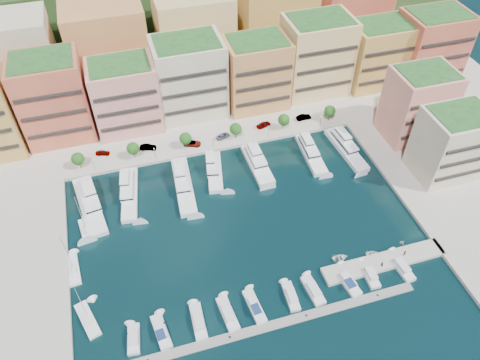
% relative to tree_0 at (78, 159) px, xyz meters
% --- Properties ---
extents(ground, '(400.00, 400.00, 0.00)m').
position_rel_tree_0_xyz_m(ground, '(40.00, -33.50, -4.74)').
color(ground, black).
rests_on(ground, ground).
extents(north_quay, '(220.00, 64.00, 2.00)m').
position_rel_tree_0_xyz_m(north_quay, '(40.00, 28.50, -4.74)').
color(north_quay, '#9E998E').
rests_on(north_quay, ground).
extents(east_quay, '(34.00, 76.00, 2.00)m').
position_rel_tree_0_xyz_m(east_quay, '(102.00, -41.50, -4.74)').
color(east_quay, '#9E998E').
rests_on(east_quay, ground).
extents(hillside, '(240.00, 40.00, 58.00)m').
position_rel_tree_0_xyz_m(hillside, '(40.00, 76.50, -4.74)').
color(hillside, '#1C3716').
rests_on(hillside, ground).
extents(south_pontoon, '(72.00, 2.20, 0.35)m').
position_rel_tree_0_xyz_m(south_pontoon, '(37.00, -63.50, -4.74)').
color(south_pontoon, gray).
rests_on(south_pontoon, ground).
extents(finger_pier, '(32.00, 5.00, 2.00)m').
position_rel_tree_0_xyz_m(finger_pier, '(70.00, -55.50, -4.74)').
color(finger_pier, '#9E998E').
rests_on(finger_pier, ground).
extents(apartment_1, '(20.00, 16.50, 26.80)m').
position_rel_tree_0_xyz_m(apartment_1, '(-4.00, 18.49, 9.57)').
color(apartment_1, '#D56947').
rests_on(apartment_1, north_quay).
extents(apartment_2, '(20.00, 15.50, 22.80)m').
position_rel_tree_0_xyz_m(apartment_2, '(17.00, 16.49, 7.57)').
color(apartment_2, tan).
rests_on(apartment_2, north_quay).
extents(apartment_3, '(22.00, 16.50, 25.80)m').
position_rel_tree_0_xyz_m(apartment_3, '(38.00, 18.49, 9.07)').
color(apartment_3, beige).
rests_on(apartment_3, north_quay).
extents(apartment_4, '(20.00, 15.50, 23.80)m').
position_rel_tree_0_xyz_m(apartment_4, '(60.00, 16.49, 8.07)').
color(apartment_4, '#D58C50').
rests_on(apartment_4, north_quay).
extents(apartment_5, '(22.00, 16.50, 26.80)m').
position_rel_tree_0_xyz_m(apartment_5, '(82.00, 18.49, 9.57)').
color(apartment_5, tan).
rests_on(apartment_5, north_quay).
extents(apartment_6, '(20.00, 15.50, 22.80)m').
position_rel_tree_0_xyz_m(apartment_6, '(104.00, 16.49, 7.57)').
color(apartment_6, tan).
rests_on(apartment_6, north_quay).
extents(apartment_7, '(22.00, 16.50, 24.80)m').
position_rel_tree_0_xyz_m(apartment_7, '(124.00, 14.49, 8.57)').
color(apartment_7, '#D56947').
rests_on(apartment_7, north_quay).
extents(apartment_east_a, '(18.00, 14.50, 22.80)m').
position_rel_tree_0_xyz_m(apartment_east_a, '(102.00, -13.51, 7.57)').
color(apartment_east_a, tan).
rests_on(apartment_east_a, east_quay).
extents(apartment_east_b, '(18.00, 14.50, 20.80)m').
position_rel_tree_0_xyz_m(apartment_east_b, '(102.00, -31.51, 6.57)').
color(apartment_east_b, beige).
rests_on(apartment_east_b, east_quay).
extents(backblock_0, '(26.00, 18.00, 30.00)m').
position_rel_tree_0_xyz_m(backblock_0, '(-15.00, 40.50, 11.26)').
color(backblock_0, beige).
rests_on(backblock_0, north_quay).
extents(backblock_1, '(26.00, 18.00, 30.00)m').
position_rel_tree_0_xyz_m(backblock_1, '(15.00, 40.50, 11.26)').
color(backblock_1, '#D58C50').
rests_on(backblock_1, north_quay).
extents(backblock_2, '(26.00, 18.00, 30.00)m').
position_rel_tree_0_xyz_m(backblock_2, '(45.00, 40.50, 11.26)').
color(backblock_2, tan).
rests_on(backblock_2, north_quay).
extents(backblock_3, '(26.00, 18.00, 30.00)m').
position_rel_tree_0_xyz_m(backblock_3, '(75.00, 40.50, 11.26)').
color(backblock_3, tan).
rests_on(backblock_3, north_quay).
extents(backblock_4, '(26.00, 18.00, 30.00)m').
position_rel_tree_0_xyz_m(backblock_4, '(105.00, 40.50, 11.26)').
color(backblock_4, '#D56947').
rests_on(backblock_4, north_quay).
extents(tree_0, '(3.80, 3.80, 5.65)m').
position_rel_tree_0_xyz_m(tree_0, '(0.00, 0.00, 0.00)').
color(tree_0, '#473323').
rests_on(tree_0, north_quay).
extents(tree_1, '(3.80, 3.80, 5.65)m').
position_rel_tree_0_xyz_m(tree_1, '(16.00, 0.00, 0.00)').
color(tree_1, '#473323').
rests_on(tree_1, north_quay).
extents(tree_2, '(3.80, 3.80, 5.65)m').
position_rel_tree_0_xyz_m(tree_2, '(32.00, 0.00, 0.00)').
color(tree_2, '#473323').
rests_on(tree_2, north_quay).
extents(tree_3, '(3.80, 3.80, 5.65)m').
position_rel_tree_0_xyz_m(tree_3, '(48.00, 0.00, 0.00)').
color(tree_3, '#473323').
rests_on(tree_3, north_quay).
extents(tree_4, '(3.80, 3.80, 5.65)m').
position_rel_tree_0_xyz_m(tree_4, '(64.00, 0.00, 0.00)').
color(tree_4, '#473323').
rests_on(tree_4, north_quay).
extents(tree_5, '(3.80, 3.80, 5.65)m').
position_rel_tree_0_xyz_m(tree_5, '(80.00, 0.00, 0.00)').
color(tree_5, '#473323').
rests_on(tree_5, north_quay).
extents(lamppost_0, '(0.30, 0.30, 4.20)m').
position_rel_tree_0_xyz_m(lamppost_0, '(4.00, -2.30, -0.92)').
color(lamppost_0, black).
rests_on(lamppost_0, north_quay).
extents(lamppost_1, '(0.30, 0.30, 4.20)m').
position_rel_tree_0_xyz_m(lamppost_1, '(22.00, -2.30, -0.92)').
color(lamppost_1, black).
rests_on(lamppost_1, north_quay).
extents(lamppost_2, '(0.30, 0.30, 4.20)m').
position_rel_tree_0_xyz_m(lamppost_2, '(40.00, -2.30, -0.92)').
color(lamppost_2, black).
rests_on(lamppost_2, north_quay).
extents(lamppost_3, '(0.30, 0.30, 4.20)m').
position_rel_tree_0_xyz_m(lamppost_3, '(58.00, -2.30, -0.92)').
color(lamppost_3, black).
rests_on(lamppost_3, north_quay).
extents(lamppost_4, '(0.30, 0.30, 4.20)m').
position_rel_tree_0_xyz_m(lamppost_4, '(76.00, -2.30, -0.92)').
color(lamppost_4, black).
rests_on(lamppost_4, north_quay).
extents(yacht_0, '(8.30, 23.25, 7.30)m').
position_rel_tree_0_xyz_m(yacht_0, '(1.44, -14.92, -3.53)').
color(yacht_0, white).
rests_on(yacht_0, ground).
extents(yacht_1, '(7.09, 20.77, 7.30)m').
position_rel_tree_0_xyz_m(yacht_1, '(12.58, -13.89, -3.65)').
color(yacht_1, white).
rests_on(yacht_1, ground).
extents(yacht_2, '(6.28, 22.93, 7.30)m').
position_rel_tree_0_xyz_m(yacht_2, '(27.81, -14.88, -3.53)').
color(yacht_2, white).
rests_on(yacht_2, ground).
extents(yacht_3, '(7.25, 17.04, 7.30)m').
position_rel_tree_0_xyz_m(yacht_3, '(37.79, -12.09, -3.53)').
color(yacht_3, white).
rests_on(yacht_3, ground).
extents(yacht_4, '(5.31, 17.88, 7.30)m').
position_rel_tree_0_xyz_m(yacht_4, '(50.89, -12.69, -3.65)').
color(yacht_4, white).
rests_on(yacht_4, ground).
extents(yacht_5, '(5.39, 18.70, 7.30)m').
position_rel_tree_0_xyz_m(yacht_5, '(68.07, -12.96, -3.53)').
color(yacht_5, white).
rests_on(yacht_5, ground).
extents(yacht_6, '(5.78, 20.96, 7.30)m').
position_rel_tree_0_xyz_m(yacht_6, '(79.38, -13.98, -3.53)').
color(yacht_6, white).
rests_on(yacht_6, ground).
extents(cruiser_0, '(3.52, 7.35, 2.55)m').
position_rel_tree_0_xyz_m(cruiser_0, '(7.84, -58.08, -4.20)').
color(cruiser_0, silver).
rests_on(cruiser_0, ground).
extents(cruiser_1, '(3.75, 8.81, 2.66)m').
position_rel_tree_0_xyz_m(cruiser_1, '(13.88, -58.11, -4.17)').
color(cruiser_1, silver).
rests_on(cruiser_1, ground).
extents(cruiser_2, '(2.99, 9.16, 2.55)m').
position_rel_tree_0_xyz_m(cruiser_2, '(22.24, -58.10, -4.20)').
color(cruiser_2, silver).
rests_on(cruiser_2, ground).
extents(cruiser_3, '(3.54, 9.13, 2.55)m').
position_rel_tree_0_xyz_m(cruiser_3, '(29.08, -58.10, -4.20)').
color(cruiser_3, silver).
rests_on(cruiser_3, ground).
extents(cruiser_4, '(3.37, 9.26, 2.66)m').
position_rel_tree_0_xyz_m(cruiser_4, '(35.47, -58.12, -4.17)').
color(cruiser_4, silver).
rests_on(cruiser_4, ground).
extents(cruiser_5, '(2.88, 7.85, 2.55)m').
position_rel_tree_0_xyz_m(cruiser_5, '(44.39, -58.08, -4.20)').
color(cruiser_5, silver).
rests_on(cruiser_5, ground).
extents(cruiser_6, '(3.41, 8.39, 2.55)m').
position_rel_tree_0_xyz_m(cruiser_6, '(49.98, -58.09, -4.20)').
color(cruiser_6, silver).
rests_on(cruiser_6, ground).
extents(cruiser_7, '(3.89, 9.21, 2.66)m').
position_rel_tree_0_xyz_m(cruiser_7, '(58.82, -58.12, -4.17)').
color(cruiser_7, silver).
rests_on(cruiser_7, ground).
extents(cruiser_8, '(2.96, 7.68, 2.55)m').
position_rel_tree_0_xyz_m(cruiser_8, '(64.79, -58.08, -4.20)').
color(cruiser_8, silver).
rests_on(cruiser_8, ground).
extents(cruiser_9, '(3.34, 9.17, 2.55)m').
position_rel_tree_0_xyz_m(cruiser_9, '(73.28, -58.10, -4.20)').
color(cruiser_9, silver).
rests_on(cruiser_9, ground).
extents(sailboat_1, '(3.56, 9.85, 13.20)m').
position_rel_tree_0_xyz_m(sailboat_1, '(-3.94, -35.69, -4.43)').
color(sailboat_1, white).
rests_on(sailboat_1, ground).
extents(sailboat_0, '(5.62, 10.18, 13.20)m').
position_rel_tree_0_xyz_m(sailboat_0, '(-1.47, -50.45, -4.44)').
color(sailboat_0, white).
rests_on(sailboat_0, ground).
extents(sailboat_2, '(3.71, 8.12, 13.20)m').
position_rel_tree_0_xyz_m(sailboat_2, '(-0.18, -23.95, -4.42)').
color(sailboat_2, white).
rests_on(sailboat_2, ground).
extents(tender_2, '(3.75, 2.92, 0.71)m').
position_rel_tree_0_xyz_m(tender_2, '(68.52, -52.50, -4.39)').
color(tender_2, silver).
rests_on(tender_2, ground).
extents(tender_0, '(4.16, 3.06, 0.84)m').
position_rel_tree_0_xyz_m(tender_0, '(60.14, -51.34, -4.32)').
color(tender_0, silver).
rests_on(tender_0, ground).
extents(tender_3, '(1.43, 1.24, 0.74)m').
position_rel_tree_0_xyz_m(tender_3, '(77.54, -51.40, -4.37)').
color(tender_3, beige).
rests_on(tender_3, ground).
extents(car_0, '(4.51, 2.81, 1.43)m').
position_rel_tree_0_xyz_m(car_0, '(6.90, 4.25, -3.03)').
color(car_0, gray).
rests_on(car_0, north_quay).
extents(car_1, '(5.26, 3.07, 1.64)m').
position_rel_tree_0_xyz_m(car_1, '(20.54, 2.68, -2.92)').
color(car_1, gray).
rests_on(car_1, north_quay).
extents(car_2, '(6.02, 4.45, 1.52)m').
position_rel_tree_0_xyz_m(car_2, '(34.05, 0.70, -2.98)').
color(car_2, gray).
rests_on(car_2, north_quay).
extents(car_3, '(5.08, 3.63, 1.37)m').
position_rel_tree_0_xyz_m(car_3, '(44.16, 1.45, -3.06)').
color(car_3, gray).
rests_on(car_3, north_quay).
extents(car_4, '(5.18, 3.25, 1.65)m').
position_rel_tree_0_xyz_m(car_4, '(58.34, 3.04, -2.92)').
color(car_4, gray).
rests_on(car_4, north_quay).
extents(car_5, '(5.06, 1.97, 1.64)m').
position_rel_tree_0_xyz_m(car_5, '(72.35, 2.91, -2.92)').
color(car_5, gray).
rests_on(car_5, north_quay).
extents(person_0, '(0.57, 0.72, 1.72)m').
position_rel_tree_0_xyz_m(person_0, '(68.48, -56.90, -2.88)').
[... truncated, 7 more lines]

